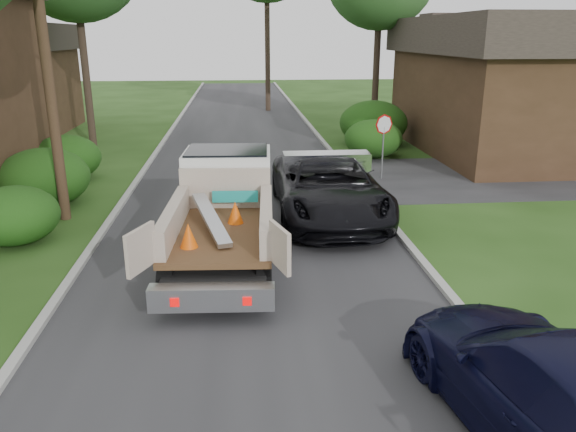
# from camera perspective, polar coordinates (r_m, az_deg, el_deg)

# --- Properties ---
(ground) EXTENTS (120.00, 120.00, 0.00)m
(ground) POSITION_cam_1_polar(r_m,az_deg,el_deg) (12.76, -3.52, -6.57)
(ground) COLOR #203F12
(ground) RESTS_ON ground
(road) EXTENTS (8.00, 90.00, 0.02)m
(road) POSITION_cam_1_polar(r_m,az_deg,el_deg) (22.25, -4.32, 4.13)
(road) COLOR #28282B
(road) RESTS_ON ground
(side_street) EXTENTS (16.00, 7.00, 0.02)m
(side_street) POSITION_cam_1_polar(r_m,az_deg,el_deg) (24.56, 25.04, 3.79)
(side_street) COLOR #28282B
(side_street) RESTS_ON ground
(curb_left) EXTENTS (0.20, 90.00, 0.12)m
(curb_left) POSITION_cam_1_polar(r_m,az_deg,el_deg) (22.56, -14.81, 3.92)
(curb_left) COLOR #9E9E99
(curb_left) RESTS_ON ground
(curb_right) EXTENTS (0.20, 90.00, 0.12)m
(curb_right) POSITION_cam_1_polar(r_m,az_deg,el_deg) (22.66, 6.13, 4.47)
(curb_right) COLOR #9E9E99
(curb_right) RESTS_ON ground
(stop_sign) EXTENTS (0.71, 0.32, 2.48)m
(stop_sign) POSITION_cam_1_polar(r_m,az_deg,el_deg) (21.61, 9.69, 8.31)
(stop_sign) COLOR slate
(stop_sign) RESTS_ON ground
(utility_pole) EXTENTS (2.42, 1.25, 10.00)m
(utility_pole) POSITION_cam_1_polar(r_m,az_deg,el_deg) (17.40, -23.56, 16.14)
(utility_pole) COLOR #382619
(utility_pole) RESTS_ON ground
(house_left_far) EXTENTS (7.56, 7.56, 6.00)m
(house_left_far) POSITION_cam_1_polar(r_m,az_deg,el_deg) (36.20, -27.25, 12.44)
(house_left_far) COLOR #392617
(house_left_far) RESTS_ON ground
(house_right) EXTENTS (9.72, 12.96, 6.20)m
(house_right) POSITION_cam_1_polar(r_m,az_deg,el_deg) (28.92, 22.74, 12.34)
(house_right) COLOR #392617
(house_right) RESTS_ON ground
(hedge_left_a) EXTENTS (2.34, 2.34, 1.53)m
(hedge_left_a) POSITION_cam_1_polar(r_m,az_deg,el_deg) (16.41, -26.11, 0.05)
(hedge_left_a) COLOR #173D0E
(hedge_left_a) RESTS_ON ground
(hedge_left_b) EXTENTS (2.86, 2.86, 1.87)m
(hedge_left_b) POSITION_cam_1_polar(r_m,az_deg,el_deg) (19.64, -23.54, 3.62)
(hedge_left_b) COLOR #173D0E
(hedge_left_b) RESTS_ON ground
(hedge_left_c) EXTENTS (2.60, 2.60, 1.70)m
(hedge_left_c) POSITION_cam_1_polar(r_m,az_deg,el_deg) (23.01, -21.63, 5.53)
(hedge_left_c) COLOR #173D0E
(hedge_left_c) RESTS_ON ground
(hedge_right_a) EXTENTS (2.60, 2.60, 1.70)m
(hedge_right_a) POSITION_cam_1_polar(r_m,az_deg,el_deg) (25.73, 8.66, 7.77)
(hedge_right_a) COLOR #173D0E
(hedge_right_a) RESTS_ON ground
(hedge_right_b) EXTENTS (3.38, 3.38, 2.21)m
(hedge_right_b) POSITION_cam_1_polar(r_m,az_deg,el_deg) (28.73, 8.66, 9.33)
(hedge_right_b) COLOR #173D0E
(hedge_right_b) RESTS_ON ground
(flatbed_truck) EXTENTS (2.97, 6.46, 2.40)m
(flatbed_truck) POSITION_cam_1_polar(r_m,az_deg,el_deg) (14.18, -6.40, 1.51)
(flatbed_truck) COLOR black
(flatbed_truck) RESTS_ON ground
(black_pickup) EXTENTS (3.12, 6.68, 1.85)m
(black_pickup) POSITION_cam_1_polar(r_m,az_deg,el_deg) (16.90, 4.11, 2.92)
(black_pickup) COLOR black
(black_pickup) RESTS_ON ground
(navy_suv) EXTENTS (3.03, 5.85, 1.62)m
(navy_suv) POSITION_cam_1_polar(r_m,az_deg,el_deg) (8.47, 25.55, -15.88)
(navy_suv) COLOR black
(navy_suv) RESTS_ON ground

